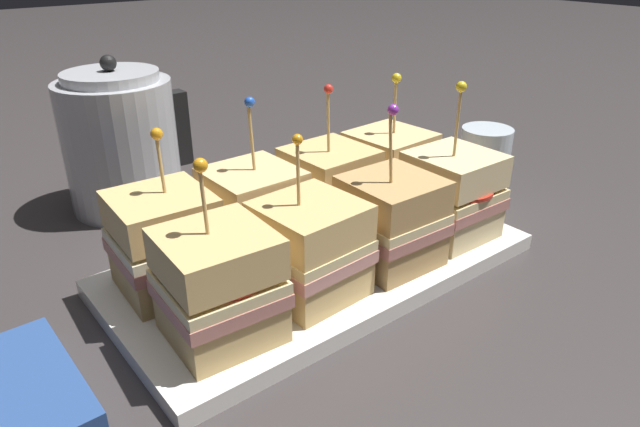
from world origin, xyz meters
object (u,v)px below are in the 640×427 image
object	(u,v)px
sandwich_back_far_right	(389,171)
drinking_glass	(483,165)
serving_platter	(320,263)
sandwich_front_far_right	(452,195)
sandwich_back_center_left	(254,214)
sandwich_back_center_right	(329,190)
sandwich_back_far_left	(165,242)
kettle_steel	(122,142)
sandwich_front_center_left	(310,249)
sandwich_front_center_right	(391,221)
sandwich_front_far_left	(219,286)

from	to	relation	value
sandwich_back_far_right	drinking_glass	distance (m)	0.15
serving_platter	sandwich_back_far_right	world-z (taller)	sandwich_back_far_right
sandwich_front_far_right	sandwich_back_far_right	bearing A→B (deg)	91.54
sandwich_back_center_left	sandwich_back_far_right	distance (m)	0.20
serving_platter	sandwich_back_center_right	distance (m)	0.09
sandwich_back_far_left	sandwich_back_center_right	xyz separation A→B (m)	(0.20, -0.00, -0.00)
kettle_steel	sandwich_front_center_left	bearing A→B (deg)	-82.53
drinking_glass	sandwich_back_center_left	bearing A→B (deg)	173.62
sandwich_front_center_left	sandwich_front_center_right	world-z (taller)	sandwich_front_center_right
sandwich_back_far_left	drinking_glass	world-z (taller)	sandwich_back_far_left
sandwich_front_far_left	sandwich_back_far_left	size ratio (longest dim) A/B	1.01
serving_platter	sandwich_back_far_right	size ratio (longest dim) A/B	2.63
sandwich_front_center_left	sandwich_front_far_left	bearing A→B (deg)	-177.10
sandwich_front_center_left	sandwich_back_far_left	bearing A→B (deg)	137.28
sandwich_back_center_left	drinking_glass	bearing A→B (deg)	-6.38
sandwich_front_far_left	drinking_glass	size ratio (longest dim) A/B	1.56
sandwich_front_center_left	sandwich_front_center_right	size ratio (longest dim) A/B	0.93
sandwich_front_far_left	sandwich_back_far_right	size ratio (longest dim) A/B	0.95
serving_platter	sandwich_front_far_right	distance (m)	0.17
sandwich_back_center_left	kettle_steel	world-z (taller)	kettle_steel
serving_platter	sandwich_back_far_right	bearing A→B (deg)	17.50
sandwich_back_far_left	sandwich_back_center_right	bearing A→B (deg)	-0.17
sandwich_back_center_left	sandwich_front_far_left	bearing A→B (deg)	-134.48
sandwich_front_center_left	sandwich_back_center_right	world-z (taller)	sandwich_back_center_right
serving_platter	sandwich_front_far_left	xyz separation A→B (m)	(-0.15, -0.05, 0.06)
kettle_steel	drinking_glass	world-z (taller)	kettle_steel
sandwich_back_center_right	kettle_steel	size ratio (longest dim) A/B	0.86
sandwich_front_far_right	sandwich_back_center_right	xyz separation A→B (m)	(-0.10, 0.10, -0.00)
serving_platter	sandwich_back_far_right	distance (m)	0.16
serving_platter	sandwich_back_center_right	size ratio (longest dim) A/B	2.59
serving_platter	sandwich_back_center_left	world-z (taller)	sandwich_back_center_left
sandwich_front_center_left	sandwich_back_far_left	distance (m)	0.14
sandwich_front_far_right	drinking_glass	world-z (taller)	sandwich_front_far_right
sandwich_front_center_right	sandwich_back_center_left	distance (m)	0.14
sandwich_back_center_left	sandwich_back_far_right	size ratio (longest dim) A/B	1.02
sandwich_front_far_left	sandwich_back_center_right	world-z (taller)	sandwich_back_center_right
serving_platter	drinking_glass	bearing A→B (deg)	1.81
sandwich_back_far_left	sandwich_back_center_left	size ratio (longest dim) A/B	0.93
serving_platter	sandwich_front_center_right	size ratio (longest dim) A/B	2.60
sandwich_front_far_left	sandwich_front_center_left	bearing A→B (deg)	2.90
sandwich_front_center_right	drinking_glass	world-z (taller)	sandwich_front_center_right
sandwich_front_center_left	sandwich_front_far_right	world-z (taller)	sandwich_front_far_right
sandwich_front_center_left	sandwich_back_center_right	bearing A→B (deg)	43.09
sandwich_front_far_left	drinking_glass	xyz separation A→B (m)	(0.44, 0.06, -0.02)
sandwich_front_center_left	kettle_steel	distance (m)	0.35
sandwich_front_center_right	sandwich_back_far_left	distance (m)	0.23
serving_platter	drinking_glass	xyz separation A→B (m)	(0.29, 0.01, 0.04)
sandwich_front_far_right	sandwich_back_far_left	xyz separation A→B (m)	(-0.30, 0.10, -0.00)
sandwich_back_far_right	sandwich_back_center_left	bearing A→B (deg)	179.78
sandwich_back_center_left	sandwich_back_far_left	bearing A→B (deg)	179.91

